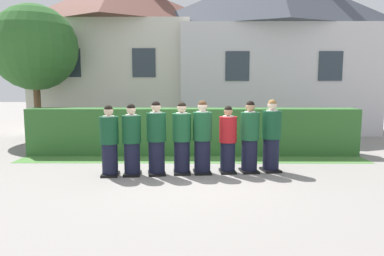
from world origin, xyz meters
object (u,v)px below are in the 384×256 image
student_front_row_2 (156,140)px  student_front_row_6 (250,138)px  student_front_row_3 (182,140)px  student_front_row_4 (202,139)px  student_front_row_0 (109,142)px  student_front_row_7 (271,137)px  student_in_red_blazer (228,141)px  student_front_row_1 (132,142)px

student_front_row_2 → student_front_row_6: size_ratio=1.00×
student_front_row_2 → student_front_row_3: bearing=8.6°
student_front_row_3 → student_front_row_4: student_front_row_4 is taller
student_front_row_2 → student_front_row_4: size_ratio=0.99×
student_front_row_4 → student_front_row_0: bearing=-173.7°
student_front_row_0 → student_front_row_2: bearing=6.5°
student_front_row_2 → student_front_row_7: bearing=6.7°
student_front_row_3 → student_front_row_6: bearing=5.2°
student_front_row_0 → student_in_red_blazer: size_ratio=1.02×
student_front_row_3 → student_front_row_2: bearing=-171.4°
student_front_row_3 → student_front_row_7: student_front_row_7 is taller
student_in_red_blazer → student_front_row_2: bearing=-173.8°
student_front_row_6 → student_front_row_7: size_ratio=0.98×
student_front_row_1 → student_in_red_blazer: student_front_row_1 is taller
student_front_row_2 → student_front_row_4: student_front_row_4 is taller
student_front_row_1 → student_front_row_4: size_ratio=0.96×
student_front_row_1 → student_in_red_blazer: size_ratio=1.04×
student_front_row_3 → student_front_row_7: bearing=6.1°
student_front_row_0 → student_front_row_4: 2.08m
student_front_row_6 → student_front_row_4: bearing=-173.9°
student_in_red_blazer → student_front_row_0: bearing=-173.7°
student_front_row_7 → student_in_red_blazer: bearing=-172.6°
student_front_row_1 → student_front_row_3: (1.11, 0.15, 0.02)m
student_front_row_4 → student_in_red_blazer: size_ratio=1.08×
student_front_row_2 → student_front_row_7: size_ratio=0.99×
student_front_row_6 → student_front_row_7: bearing=9.0°
student_in_red_blazer → student_front_row_7: bearing=7.4°
student_front_row_0 → student_front_row_7: student_front_row_7 is taller
student_front_row_1 → student_front_row_6: bearing=6.3°
student_in_red_blazer → student_front_row_4: bearing=-173.6°
student_front_row_0 → student_front_row_7: 3.71m
student_in_red_blazer → student_front_row_6: size_ratio=0.93×
student_front_row_2 → student_front_row_3: 0.58m
student_front_row_3 → student_front_row_7: size_ratio=0.97×
student_front_row_2 → student_front_row_4: (1.04, 0.11, 0.00)m
student_front_row_3 → student_front_row_4: bearing=3.1°
student_front_row_2 → student_front_row_3: (0.57, 0.09, -0.01)m
student_front_row_0 → student_in_red_blazer: (2.66, 0.30, -0.02)m
student_front_row_4 → student_front_row_7: bearing=7.0°
student_in_red_blazer → student_front_row_6: 0.51m
student_in_red_blazer → student_front_row_6: (0.51, 0.05, 0.06)m
student_front_row_7 → student_front_row_4: bearing=-173.0°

